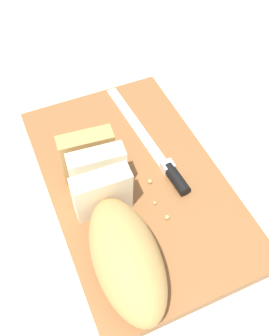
{
  "coord_description": "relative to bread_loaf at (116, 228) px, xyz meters",
  "views": [
    {
      "loc": [
        -0.34,
        0.17,
        0.56
      ],
      "look_at": [
        0.0,
        0.0,
        0.05
      ],
      "focal_mm": 40.29,
      "sensor_mm": 36.0,
      "label": 1
    }
  ],
  "objects": [
    {
      "name": "cutting_board",
      "position": [
        0.1,
        -0.08,
        -0.06
      ],
      "size": [
        0.49,
        0.31,
        0.02
      ],
      "primitive_type": "cube",
      "rotation": [
        0.0,
        0.0,
        -0.05
      ],
      "color": "brown",
      "rests_on": "ground_plane"
    },
    {
      "name": "crumb_near_loaf",
      "position": [
        0.04,
        -0.09,
        -0.04
      ],
      "size": [
        0.01,
        0.01,
        0.01
      ],
      "primitive_type": "sphere",
      "color": "tan",
      "rests_on": "cutting_board"
    },
    {
      "name": "bread_loaf",
      "position": [
        0.0,
        0.0,
        0.0
      ],
      "size": [
        0.32,
        0.13,
        0.1
      ],
      "rotation": [
        0.0,
        0.0,
        -0.11
      ],
      "color": "tan",
      "rests_on": "cutting_board"
    },
    {
      "name": "bread_knife",
      "position": [
        0.11,
        -0.14,
        -0.04
      ],
      "size": [
        0.3,
        0.02,
        0.02
      ],
      "rotation": [
        0.0,
        0.0,
        0.01
      ],
      "color": "silver",
      "rests_on": "cutting_board"
    },
    {
      "name": "crumb_stray_left",
      "position": [
        0.08,
        -0.1,
        -0.04
      ],
      "size": [
        0.01,
        0.01,
        0.01
      ],
      "primitive_type": "sphere",
      "color": "tan",
      "rests_on": "cutting_board"
    },
    {
      "name": "ground_plane",
      "position": [
        0.1,
        -0.08,
        -0.07
      ],
      "size": [
        3.0,
        3.0,
        0.0
      ],
      "primitive_type": "plane",
      "color": "silver"
    },
    {
      "name": "crumb_near_knife",
      "position": [
        0.0,
        -0.09,
        -0.04
      ],
      "size": [
        0.01,
        0.01,
        0.01
      ],
      "primitive_type": "sphere",
      "color": "tan",
      "rests_on": "cutting_board"
    }
  ]
}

